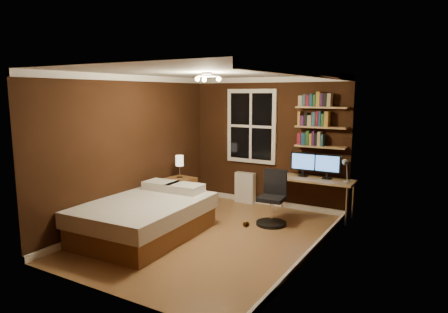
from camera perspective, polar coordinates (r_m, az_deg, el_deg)
The scene contains 24 objects.
floor at distance 6.33m, azimuth -1.82°, elevation -11.29°, with size 4.20×4.20×0.00m, color #98673D.
wall_back at distance 7.85m, azimuth 6.32°, elevation 2.05°, with size 3.20×0.04×2.50m, color black.
wall_left at distance 6.99m, azimuth -13.05°, elevation 1.00°, with size 0.04×4.20×2.50m, color black.
wall_right at distance 5.35m, azimuth 12.79°, elevation -1.44°, with size 0.04×4.20×2.50m, color black.
ceiling at distance 5.94m, azimuth -1.95°, elevation 11.92°, with size 3.20×4.20×0.02m, color white.
window at distance 7.94m, azimuth 3.94°, elevation 4.33°, with size 1.06×0.06×1.46m, color white.
door at distance 3.99m, azimuth 5.68°, elevation -8.16°, with size 0.03×0.82×2.05m, color black, non-canonical shape.
door_knob at distance 3.76m, azimuth 3.17°, elevation -9.64°, with size 0.06×0.06×0.06m, color #BB903C.
ceiling_fixture at distance 5.86m, azimuth -2.47°, elevation 10.98°, with size 0.44×0.44×0.18m, color beige, non-canonical shape.
bookshelf_lower at distance 7.37m, azimuth 13.62°, elevation 1.38°, with size 0.92×0.22×0.03m, color #AA8852.
books_row_lower at distance 7.35m, azimuth 13.66°, elevation 2.39°, with size 0.48×0.16×0.23m, color maroon, non-canonical shape.
bookshelf_middle at distance 7.33m, azimuth 13.72°, elevation 4.09°, with size 0.92×0.22×0.03m, color #AA8852.
books_row_middle at distance 7.32m, azimuth 13.76°, elevation 5.11°, with size 0.54×0.16×0.23m, color navy, non-canonical shape.
bookshelf_upper at distance 7.31m, azimuth 13.83°, elevation 6.83°, with size 0.92×0.22×0.03m, color #AA8852.
books_row_upper at distance 7.31m, azimuth 13.87°, elevation 7.84°, with size 0.54×0.16×0.23m, color #285725, non-canonical shape.
bed at distance 6.37m, azimuth -11.10°, elevation -8.53°, with size 1.57×2.11×0.70m.
nightstand at distance 7.72m, azimuth -6.29°, elevation -5.24°, with size 0.48×0.48×0.60m, color brown.
bedside_lamp at distance 7.61m, azimuth -6.36°, elevation -1.46°, with size 0.15×0.15×0.43m, color beige, non-canonical shape.
radiator at distance 8.11m, azimuth 3.04°, elevation -4.45°, with size 0.41×0.14×0.62m, color silver.
desk at distance 7.33m, azimuth 12.55°, elevation -3.54°, with size 1.46×0.55×0.69m.
monitor_left at distance 7.41m, azimuth 11.27°, elevation -1.13°, with size 0.47×0.12×0.44m, color black, non-canonical shape.
monitor_right at distance 7.28m, azimuth 14.54°, elevation -1.43°, with size 0.47×0.12×0.44m, color black, non-canonical shape.
desk_lamp at distance 7.05m, azimuth 17.02°, elevation -1.88°, with size 0.14×0.32×0.44m, color silver, non-canonical shape.
office_chair at distance 6.82m, azimuth 6.92°, elevation -6.82°, with size 0.51×0.51×0.92m.
Camera 1 is at (3.17, -5.02, 2.21)m, focal length 32.00 mm.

